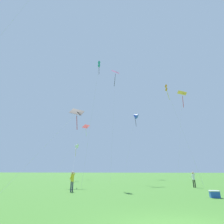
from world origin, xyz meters
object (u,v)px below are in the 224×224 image
object	(u,v)px
kite_white_distant	(76,146)
kite_black_large	(76,115)
kite_blue_delta	(135,116)
person_far_back	(72,179)
kite_orange_box	(167,89)
kite_pink_low	(115,76)
kite_red_high	(85,129)
person_near_tree	(193,178)
kite_teal_box	(99,66)
kite_yellow_diamond	(182,97)
picnic_cooler	(215,194)

from	to	relation	value
kite_white_distant	kite_black_large	bearing A→B (deg)	-69.37
kite_blue_delta	person_far_back	xyz separation A→B (m)	(-3.92, -31.65, -15.02)
kite_orange_box	kite_pink_low	size ratio (longest dim) A/B	0.65
kite_red_high	kite_orange_box	world-z (taller)	kite_orange_box
kite_red_high	kite_pink_low	size ratio (longest dim) A/B	0.57
kite_pink_low	person_near_tree	world-z (taller)	kite_pink_low
kite_red_high	kite_white_distant	distance (m)	10.32
kite_teal_box	kite_orange_box	xyz separation A→B (m)	(11.20, 0.83, -5.20)
kite_pink_low	kite_white_distant	world-z (taller)	kite_pink_low
kite_pink_low	kite_black_large	xyz separation A→B (m)	(-3.73, -11.51, -12.28)
kite_yellow_diamond	person_near_tree	size ratio (longest dim) A/B	12.70
kite_teal_box	kite_yellow_diamond	world-z (taller)	kite_teal_box
kite_white_distant	picnic_cooler	world-z (taller)	kite_white_distant
person_near_tree	picnic_cooler	xyz separation A→B (m)	(-0.57, -7.73, -0.71)
kite_red_high	kite_pink_low	bearing A→B (deg)	-40.74
kite_blue_delta	person_near_tree	xyz separation A→B (m)	(7.16, -25.66, -15.04)
kite_blue_delta	kite_yellow_diamond	bearing A→B (deg)	-32.36
kite_blue_delta	kite_teal_box	world-z (taller)	kite_teal_box
kite_teal_box	kite_yellow_diamond	bearing A→B (deg)	39.28
kite_red_high	kite_teal_box	size ratio (longest dim) A/B	0.65
kite_pink_low	kite_black_large	world-z (taller)	kite_pink_low
kite_white_distant	kite_pink_low	bearing A→B (deg)	6.99
kite_white_distant	picnic_cooler	bearing A→B (deg)	-48.37
kite_orange_box	kite_yellow_diamond	xyz separation A→B (m)	(4.98, 12.41, 3.46)
kite_orange_box	kite_yellow_diamond	size ratio (longest dim) A/B	0.77
kite_teal_box	kite_black_large	size ratio (longest dim) A/B	1.95
kite_red_high	kite_yellow_diamond	world-z (taller)	kite_yellow_diamond
kite_teal_box	person_far_back	world-z (taller)	kite_teal_box
kite_pink_low	person_near_tree	bearing A→B (deg)	-51.21
kite_red_high	kite_yellow_diamond	bearing A→B (deg)	-5.41
kite_white_distant	person_far_back	distance (m)	20.16
kite_pink_low	kite_orange_box	bearing A→B (deg)	-35.80
kite_orange_box	picnic_cooler	distance (m)	19.71
kite_orange_box	person_near_tree	size ratio (longest dim) A/B	9.72
kite_yellow_diamond	person_far_back	distance (m)	33.34
kite_blue_delta	kite_red_high	distance (m)	13.89
kite_red_high	person_far_back	distance (m)	30.06
kite_blue_delta	kite_pink_low	bearing A→B (deg)	-104.76
kite_orange_box	picnic_cooler	bearing A→B (deg)	-88.62
kite_pink_low	kite_yellow_diamond	size ratio (longest dim) A/B	1.19
kite_white_distant	person_near_tree	distance (m)	22.50
kite_orange_box	kite_white_distant	bearing A→B (deg)	160.97
kite_yellow_diamond	kite_white_distant	bearing A→B (deg)	-163.85
kite_orange_box	person_near_tree	world-z (taller)	kite_orange_box
kite_blue_delta	person_near_tree	distance (m)	30.59
kite_yellow_diamond	kite_black_large	bearing A→B (deg)	-137.07
kite_yellow_diamond	person_far_back	size ratio (longest dim) A/B	12.36
kite_red_high	person_near_tree	xyz separation A→B (m)	(19.46, -20.77, -10.83)
kite_white_distant	kite_red_high	bearing A→B (deg)	98.34
kite_teal_box	picnic_cooler	xyz separation A→B (m)	(11.54, -13.03, -19.20)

